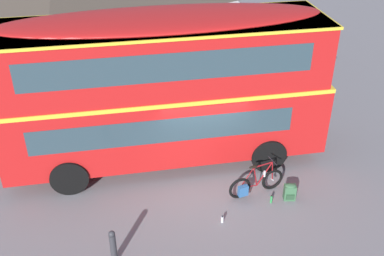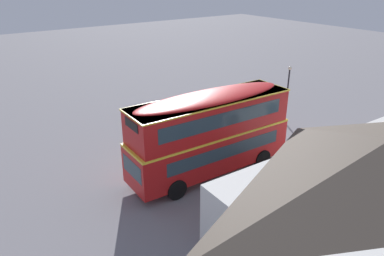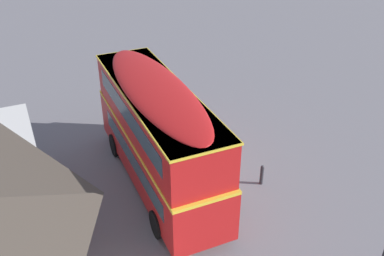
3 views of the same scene
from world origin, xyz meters
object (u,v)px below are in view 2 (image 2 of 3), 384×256
at_px(double_decker_bus, 210,131).
at_px(kerb_bollard, 196,133).
at_px(street_lamp, 288,88).
at_px(backpack_on_ground, 140,164).
at_px(water_bottle_green_metal, 148,163).
at_px(water_bottle_clear_plastic, 166,154).
at_px(touring_bicycle, 157,161).

height_order(double_decker_bus, kerb_bollard, double_decker_bus).
xyz_separation_m(street_lamp, kerb_bollard, (7.40, -1.41, -2.23)).
distance_m(backpack_on_ground, kerb_bollard, 5.22).
height_order(backpack_on_ground, street_lamp, street_lamp).
height_order(double_decker_bus, water_bottle_green_metal, double_decker_bus).
distance_m(water_bottle_clear_plastic, street_lamp, 10.68).
xyz_separation_m(double_decker_bus, water_bottle_clear_plastic, (0.94, -3.27, -2.54)).
bearing_deg(water_bottle_clear_plastic, backpack_on_ground, 13.73).
relative_size(touring_bicycle, kerb_bollard, 1.78).
xyz_separation_m(backpack_on_ground, kerb_bollard, (-5.06, -1.27, 0.23)).
bearing_deg(backpack_on_ground, touring_bicycle, 155.20).
relative_size(double_decker_bus, water_bottle_green_metal, 37.08).
bearing_deg(water_bottle_clear_plastic, street_lamp, 176.34).
bearing_deg(kerb_bollard, touring_bicycle, 22.13).
bearing_deg(water_bottle_green_metal, water_bottle_clear_plastic, -163.14).
height_order(touring_bicycle, water_bottle_green_metal, touring_bicycle).
height_order(touring_bicycle, street_lamp, street_lamp).
height_order(backpack_on_ground, water_bottle_green_metal, backpack_on_ground).
distance_m(street_lamp, kerb_bollard, 7.86).
height_order(double_decker_bus, touring_bicycle, double_decker_bus).
xyz_separation_m(double_decker_bus, water_bottle_green_metal, (2.50, -2.79, -2.52)).
xyz_separation_m(water_bottle_clear_plastic, street_lamp, (-10.33, 0.66, 2.63)).
height_order(double_decker_bus, street_lamp, double_decker_bus).
height_order(double_decker_bus, backpack_on_ground, double_decker_bus).
bearing_deg(street_lamp, water_bottle_green_metal, -0.90).
xyz_separation_m(backpack_on_ground, water_bottle_green_metal, (-0.56, -0.05, -0.15)).
distance_m(backpack_on_ground, water_bottle_green_metal, 0.58).
distance_m(double_decker_bus, backpack_on_ground, 4.75).
relative_size(touring_bicycle, street_lamp, 0.39).
xyz_separation_m(touring_bicycle, water_bottle_green_metal, (0.35, -0.47, -0.25)).
xyz_separation_m(backpack_on_ground, street_lamp, (-12.46, 0.14, 2.46)).
bearing_deg(double_decker_bus, kerb_bollard, -116.38).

